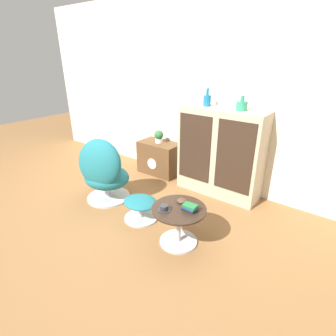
% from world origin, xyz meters
% --- Properties ---
extents(ground_plane, '(12.00, 12.00, 0.00)m').
position_xyz_m(ground_plane, '(0.00, 0.00, 0.00)').
color(ground_plane, olive).
extents(wall_back, '(6.40, 0.06, 2.60)m').
position_xyz_m(wall_back, '(0.00, 1.39, 1.30)').
color(wall_back, silver).
rests_on(wall_back, ground_plane).
extents(sideboard, '(1.13, 0.41, 1.18)m').
position_xyz_m(sideboard, '(0.54, 1.15, 0.59)').
color(sideboard, tan).
rests_on(sideboard, ground_plane).
extents(tv_console, '(0.66, 0.39, 0.52)m').
position_xyz_m(tv_console, '(-0.52, 1.17, 0.26)').
color(tv_console, brown).
rests_on(tv_console, ground_plane).
extents(egg_chair, '(0.74, 0.70, 0.88)m').
position_xyz_m(egg_chair, '(-0.54, 0.05, 0.41)').
color(egg_chair, '#B7B7BC').
rests_on(egg_chair, ground_plane).
extents(ottoman, '(0.41, 0.40, 0.27)m').
position_xyz_m(ottoman, '(0.13, 0.01, 0.18)').
color(ottoman, '#B7B7BC').
rests_on(ottoman, ground_plane).
extents(coffee_table, '(0.55, 0.55, 0.41)m').
position_xyz_m(coffee_table, '(0.73, -0.07, 0.26)').
color(coffee_table, '#B7B7BC').
rests_on(coffee_table, ground_plane).
extents(vase_leftmost, '(0.10, 0.10, 0.23)m').
position_xyz_m(vase_leftmost, '(0.29, 1.16, 1.26)').
color(vase_leftmost, '#196699').
rests_on(vase_leftmost, sideboard).
extents(vase_inner_left, '(0.14, 0.14, 0.17)m').
position_xyz_m(vase_inner_left, '(0.77, 1.16, 1.24)').
color(vase_inner_left, '#2D8E6B').
rests_on(vase_inner_left, sideboard).
extents(potted_plant, '(0.14, 0.14, 0.20)m').
position_xyz_m(potted_plant, '(-0.53, 1.17, 0.62)').
color(potted_plant, silver).
rests_on(potted_plant, tv_console).
extents(teacup, '(0.13, 0.13, 0.06)m').
position_xyz_m(teacup, '(0.64, -0.19, 0.43)').
color(teacup, '#2D2D33').
rests_on(teacup, coffee_table).
extents(book_stack, '(0.15, 0.11, 0.07)m').
position_xyz_m(book_stack, '(0.84, -0.04, 0.45)').
color(book_stack, black).
rests_on(book_stack, coffee_table).
extents(bowl, '(0.11, 0.11, 0.04)m').
position_xyz_m(bowl, '(0.69, 0.04, 0.43)').
color(bowl, '#4C3828').
rests_on(bowl, coffee_table).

